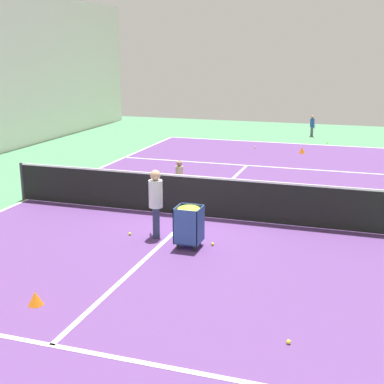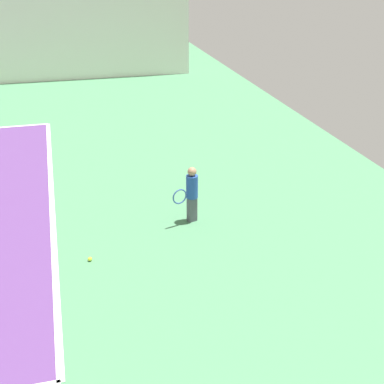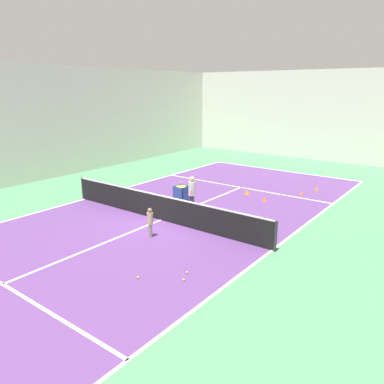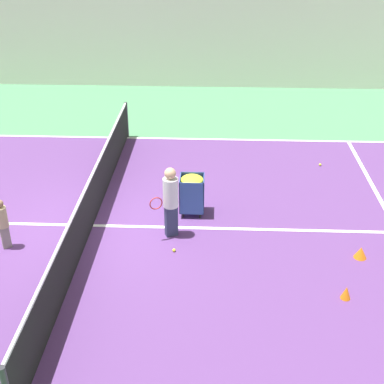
# 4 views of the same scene
# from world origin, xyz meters

# --- Properties ---
(ground_plane) EXTENTS (39.05, 39.05, 0.00)m
(ground_plane) POSITION_xyz_m (0.00, 0.00, 0.00)
(ground_plane) COLOR #477F56
(court_playing_area) EXTENTS (10.16, 24.41, 0.00)m
(court_playing_area) POSITION_xyz_m (0.00, 0.00, 0.00)
(court_playing_area) COLOR #563370
(court_playing_area) RESTS_ON ground
(line_sideline_left) EXTENTS (0.10, 24.41, 0.00)m
(line_sideline_left) POSITION_xyz_m (-5.08, 0.00, 0.01)
(line_sideline_left) COLOR white
(line_sideline_left) RESTS_ON ground
(line_centre_service) EXTENTS (0.10, 13.42, 0.00)m
(line_centre_service) POSITION_xyz_m (0.00, 0.00, 0.01)
(line_centre_service) COLOR white
(line_centre_service) RESTS_ON ground
(tennis_net) EXTENTS (10.46, 0.10, 1.10)m
(tennis_net) POSITION_xyz_m (0.00, 0.00, 0.57)
(tennis_net) COLOR #2D2D33
(tennis_net) RESTS_ON ground
(coach_at_net) EXTENTS (0.47, 0.64, 1.60)m
(coach_at_net) POSITION_xyz_m (0.30, 1.78, 0.92)
(coach_at_net) COLOR #2D3351
(coach_at_net) RESTS_ON ground
(child_midcourt) EXTENTS (0.31, 0.31, 1.12)m
(child_midcourt) POSITION_xyz_m (0.91, -1.60, 0.64)
(child_midcourt) COLOR gray
(child_midcourt) RESTS_ON ground
(ball_cart) EXTENTS (0.56, 0.55, 0.95)m
(ball_cart) POSITION_xyz_m (-0.64, 2.19, 0.66)
(ball_cart) COLOR #2D478C
(ball_cart) RESTS_ON ground
(training_cone_0) EXTENTS (0.26, 0.26, 0.24)m
(training_cone_0) POSITION_xyz_m (0.97, 5.66, 0.12)
(training_cone_0) COLOR orange
(training_cone_0) RESTS_ON ground
(training_cone_2) EXTENTS (0.19, 0.19, 0.25)m
(training_cone_2) POSITION_xyz_m (2.27, 5.10, 0.13)
(training_cone_2) COLOR orange
(training_cone_2) RESTS_ON ground
(tennis_ball_2) EXTENTS (0.07, 0.07, 0.07)m
(tennis_ball_2) POSITION_xyz_m (-1.12, 1.94, 0.04)
(tennis_ball_2) COLOR yellow
(tennis_ball_2) RESTS_ON ground
(tennis_ball_4) EXTENTS (0.07, 0.07, 0.07)m
(tennis_ball_4) POSITION_xyz_m (-3.34, 5.58, 0.04)
(tennis_ball_4) COLOR yellow
(tennis_ball_4) RESTS_ON ground
(tennis_ball_6) EXTENTS (0.07, 0.07, 0.07)m
(tennis_ball_6) POSITION_xyz_m (0.93, 1.88, 0.04)
(tennis_ball_6) COLOR yellow
(tennis_ball_6) RESTS_ON ground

